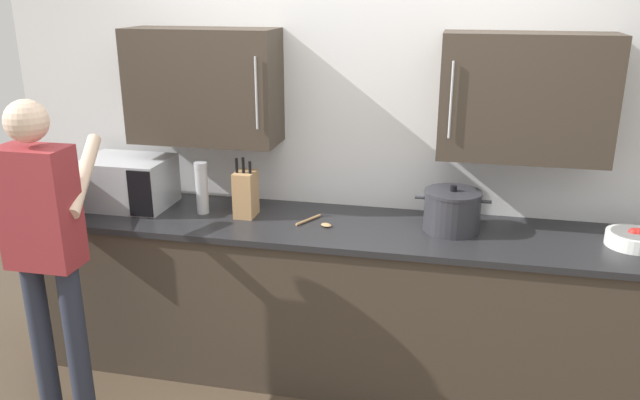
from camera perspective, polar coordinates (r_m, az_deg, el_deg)
The scene contains 9 objects.
back_wall_tiled at distance 3.65m, azimuth 3.64°, elevation 7.73°, with size 4.33×0.44×2.87m.
counter_unit at distance 3.67m, azimuth 2.48°, elevation -9.08°, with size 3.79×0.69×0.93m.
microwave_oven at distance 3.91m, azimuth -17.33°, elevation 1.51°, with size 0.51×0.72×0.29m.
stock_pot at distance 3.43m, azimuth 11.81°, elevation -0.95°, with size 0.40×0.30×0.25m.
knife_block at distance 3.59m, azimuth -6.71°, elevation 0.57°, with size 0.11×0.15×0.35m.
wooden_spoon at distance 3.48m, azimuth -0.20°, elevation -2.04°, with size 0.21×0.19×0.02m.
thermos_flask at distance 3.67m, azimuth -10.60°, elevation 1.09°, with size 0.07×0.07×0.30m.
fruit_bowl at distance 3.55m, azimuth 26.34°, elevation -3.10°, with size 0.26×0.26×0.10m.
person_figure at distance 3.34m, azimuth -23.56°, elevation -3.24°, with size 0.44×0.57×1.69m.
Camera 1 is at (0.55, -2.41, 2.16)m, focal length 35.55 mm.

